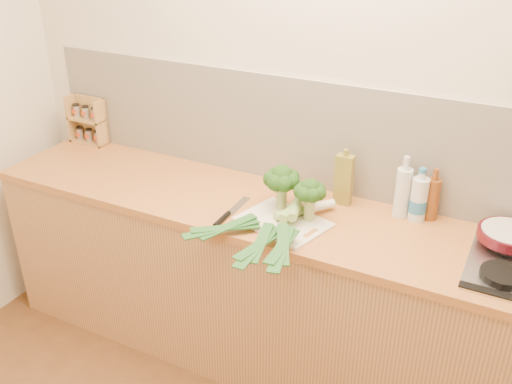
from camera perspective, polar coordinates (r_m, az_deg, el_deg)
room_shell at (r=2.73m, az=7.15°, el=5.35°), size 3.50×3.50×3.50m
counter at (r=2.85m, az=4.21°, el=-10.20°), size 3.20×0.62×0.90m
chopping_board at (r=2.53m, az=2.73°, el=-3.00°), size 0.43×0.37×0.01m
broccoli_left at (r=2.56m, az=2.60°, el=1.26°), size 0.17×0.17×0.21m
broccoli_right at (r=2.48m, az=5.43°, el=-0.00°), size 0.14×0.14×0.20m
leek_front at (r=2.52m, az=2.27°, el=-2.37°), size 0.48×0.60×0.04m
leek_mid at (r=2.45m, az=2.70°, el=-2.70°), size 0.10×0.68×0.04m
leek_back at (r=2.43m, az=3.64°, el=-2.55°), size 0.22×0.68×0.04m
chefs_knife at (r=2.57m, az=-3.00°, el=-2.40°), size 0.04×0.32×0.02m
skillet at (r=2.54m, az=24.04°, el=-3.94°), size 0.36×0.25×0.04m
spice_rack at (r=3.48m, az=-16.38°, el=6.65°), size 0.23×0.09×0.27m
oil_tin at (r=2.66m, az=8.78°, el=1.26°), size 0.08×0.05×0.27m
glass_bottle at (r=2.61m, az=14.46°, el=0.03°), size 0.07×0.07×0.29m
amber_bottle at (r=2.63m, az=17.19°, el=-0.59°), size 0.06×0.06×0.24m
water_bottle at (r=2.61m, az=15.93°, el=-0.82°), size 0.08×0.08×0.23m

